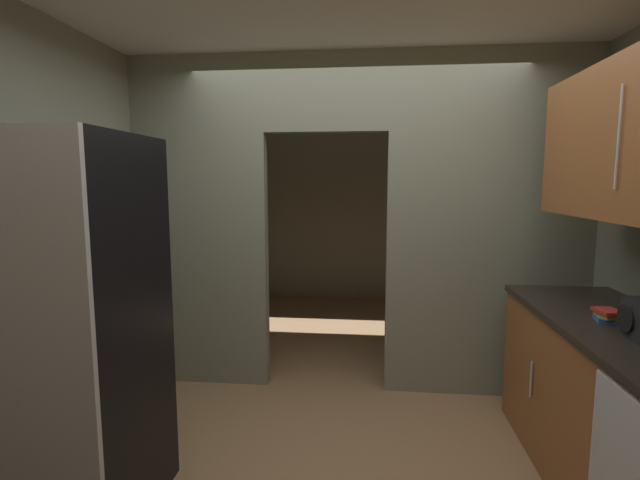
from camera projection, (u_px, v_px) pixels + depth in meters
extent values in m
plane|color=#93704C|center=(345.00, 479.00, 2.63)|extent=(20.00, 20.00, 0.00)
cube|color=silver|center=(352.00, 5.00, 2.65)|extent=(3.94, 6.41, 0.06)
cube|color=gray|center=(202.00, 224.00, 3.78)|extent=(1.07, 0.12, 2.63)
cube|color=gray|center=(488.00, 227.00, 3.54)|extent=(1.52, 0.12, 2.63)
cube|color=gray|center=(326.00, 92.00, 3.54)|extent=(0.95, 0.12, 0.59)
cube|color=gray|center=(361.00, 206.00, 6.56)|extent=(3.54, 0.10, 2.63)
cube|color=gray|center=(206.00, 212.00, 5.28)|extent=(0.10, 2.95, 2.63)
cube|color=gray|center=(522.00, 214.00, 4.92)|extent=(0.10, 2.95, 2.63)
cube|color=black|center=(66.00, 331.00, 2.27)|extent=(0.77, 0.73, 1.88)
cube|color=#B7BABC|center=(7.00, 360.00, 1.89)|extent=(0.77, 0.03, 1.88)
cube|color=brown|center=(635.00, 431.00, 2.29)|extent=(0.65, 2.11, 0.90)
cylinder|color=#B7BABC|center=(611.00, 477.00, 1.86)|extent=(0.01, 0.01, 0.22)
cylinder|color=#B7BABC|center=(531.00, 379.00, 2.78)|extent=(0.01, 0.01, 0.22)
cylinder|color=#B7BABC|center=(619.00, 137.00, 2.13)|extent=(0.01, 0.01, 0.48)
cylinder|color=black|center=(626.00, 318.00, 2.18)|extent=(0.01, 0.13, 0.13)
cube|color=#2D609E|center=(606.00, 319.00, 2.44)|extent=(0.12, 0.14, 0.03)
cube|color=gold|center=(610.00, 315.00, 2.42)|extent=(0.13, 0.13, 0.02)
cube|color=red|center=(609.00, 311.00, 2.42)|extent=(0.13, 0.15, 0.02)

